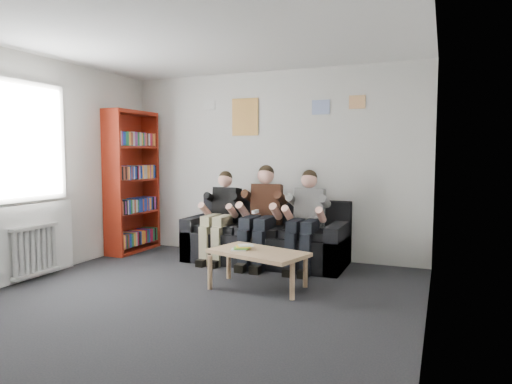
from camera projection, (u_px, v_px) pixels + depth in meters
room_shell at (179, 170)px, 4.38m from camera, size 5.00×5.00×5.00m
sofa at (266, 240)px, 6.35m from camera, size 2.21×0.91×0.85m
bookshelf at (133, 182)px, 7.00m from camera, size 0.32×0.97×2.16m
coffee_table at (258, 255)px, 5.08m from camera, size 1.06×0.59×0.43m
game_cases at (242, 247)px, 5.13m from camera, size 0.22×0.20×0.05m
person_left at (220, 216)px, 6.37m from camera, size 0.37×0.79×1.26m
person_middle at (261, 216)px, 6.13m from camera, size 0.41×0.89×1.35m
person_right at (305, 220)px, 5.90m from camera, size 0.39×0.83×1.29m
radiator at (35, 250)px, 5.47m from camera, size 0.10×0.64×0.60m
window at (28, 194)px, 5.44m from camera, size 0.05×1.30×2.36m
poster_large at (245, 117)px, 6.77m from camera, size 0.42×0.01×0.55m
poster_blue at (321, 107)px, 6.32m from camera, size 0.25×0.01×0.20m
poster_pink at (357, 102)px, 6.13m from camera, size 0.22×0.01×0.18m
poster_sign at (209, 105)px, 6.98m from camera, size 0.20×0.01×0.14m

